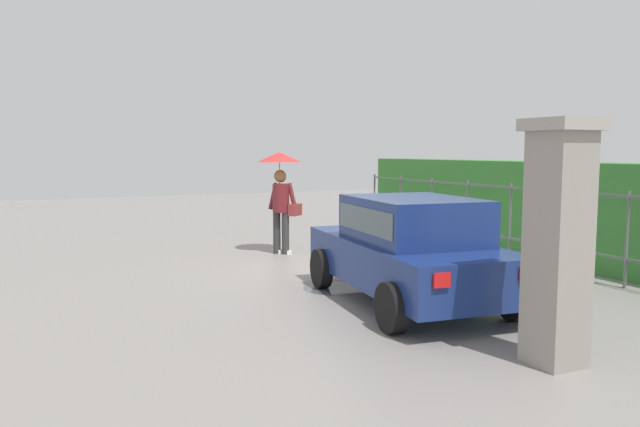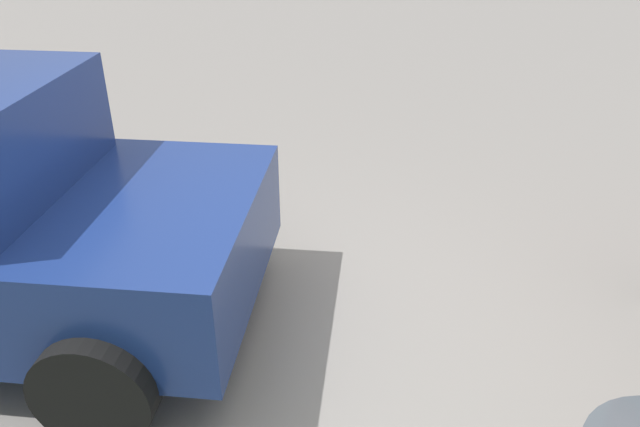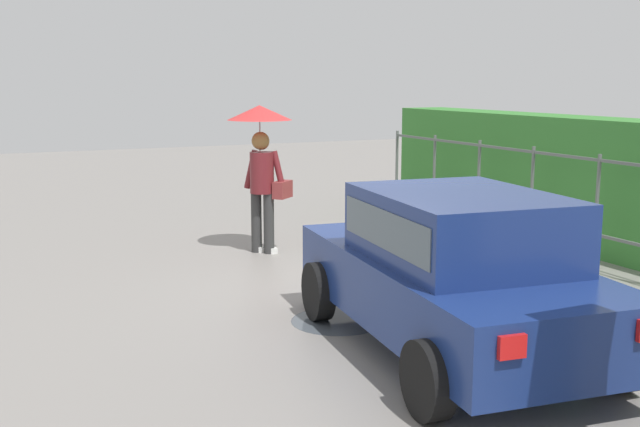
% 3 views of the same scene
% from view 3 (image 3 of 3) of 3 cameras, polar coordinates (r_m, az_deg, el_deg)
% --- Properties ---
extents(ground_plane, '(40.00, 40.00, 0.00)m').
position_cam_3_polar(ground_plane, '(9.09, 4.22, -5.72)').
color(ground_plane, gray).
extents(car, '(3.89, 2.22, 1.48)m').
position_cam_3_polar(car, '(6.97, 9.90, -3.85)').
color(car, navy).
rests_on(car, ground).
extents(pedestrian, '(0.91, 0.91, 2.09)m').
position_cam_3_polar(pedestrian, '(10.89, -4.34, 4.97)').
color(pedestrian, '#333333').
rests_on(pedestrian, ground).
extents(fence_section, '(10.07, 0.05, 1.50)m').
position_cam_3_polar(fence_section, '(10.59, 19.81, 0.53)').
color(fence_section, '#59605B').
rests_on(fence_section, ground).
extents(puddle_near, '(0.96, 0.96, 0.00)m').
position_cam_3_polar(puddle_near, '(7.97, 1.33, -7.94)').
color(puddle_near, '#4C545B').
rests_on(puddle_near, ground).
extents(puddle_far, '(0.89, 0.89, 0.00)m').
position_cam_3_polar(puddle_far, '(11.03, 3.07, -2.90)').
color(puddle_far, '#4C545B').
rests_on(puddle_far, ground).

